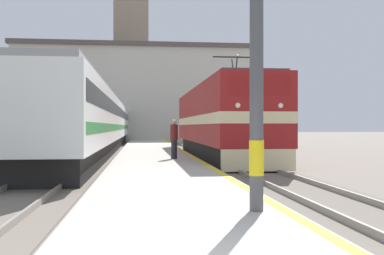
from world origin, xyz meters
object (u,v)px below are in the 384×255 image
object	(u,v)px
passenger_train	(103,123)
clock_tower	(131,20)
locomotive_train	(219,121)
person_on_platform	(174,138)

from	to	relation	value
passenger_train	clock_tower	xyz separation A→B (m)	(1.65, 25.53, 14.05)
passenger_train	locomotive_train	bearing A→B (deg)	-55.81
locomotive_train	passenger_train	size ratio (longest dim) A/B	0.37
clock_tower	person_on_platform	bearing A→B (deg)	-86.19
passenger_train	person_on_platform	xyz separation A→B (m)	(4.36, -15.27, -0.79)
locomotive_train	person_on_platform	bearing A→B (deg)	-121.02
passenger_train	clock_tower	size ratio (longest dim) A/B	1.55
locomotive_train	clock_tower	xyz separation A→B (m)	(-5.54, 36.10, 14.03)
locomotive_train	passenger_train	distance (m)	12.78
person_on_platform	passenger_train	bearing A→B (deg)	105.95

